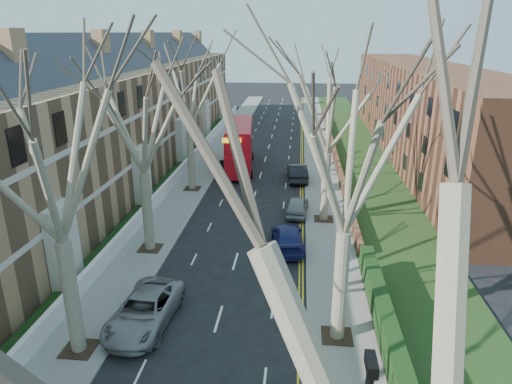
# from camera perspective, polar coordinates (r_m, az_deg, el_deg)

# --- Properties ---
(pavement_left) EXTENTS (3.00, 102.00, 0.12)m
(pavement_left) POSITION_cam_1_polar(r_m,az_deg,el_deg) (51.57, -5.53, 4.33)
(pavement_left) COLOR slate
(pavement_left) RESTS_ON ground
(pavement_right) EXTENTS (3.00, 102.00, 0.12)m
(pavement_right) POSITION_cam_1_polar(r_m,az_deg,el_deg) (50.71, 7.95, 3.97)
(pavement_right) COLOR slate
(pavement_right) RESTS_ON ground
(terrace_left) EXTENTS (9.70, 78.00, 13.60)m
(terrace_left) POSITION_cam_1_polar(r_m,az_deg,el_deg) (45.08, -17.39, 8.49)
(terrace_left) COLOR #9B734E
(terrace_left) RESTS_ON ground
(flats_right) EXTENTS (13.97, 54.00, 10.00)m
(flats_right) POSITION_cam_1_polar(r_m,az_deg,el_deg) (55.28, 20.15, 9.48)
(flats_right) COLOR brown
(flats_right) RESTS_ON ground
(front_wall_left) EXTENTS (0.30, 78.00, 1.00)m
(front_wall_left) POSITION_cam_1_polar(r_m,az_deg,el_deg) (44.29, -9.57, 2.37)
(front_wall_left) COLOR white
(front_wall_left) RESTS_ON ground
(grass_verge_right) EXTENTS (6.00, 102.00, 0.06)m
(grass_verge_right) POSITION_cam_1_polar(r_m,az_deg,el_deg) (51.09, 13.01, 3.87)
(grass_verge_right) COLOR #233B15
(grass_verge_right) RESTS_ON ground
(tree_left_mid) EXTENTS (10.50, 10.50, 14.71)m
(tree_left_mid) POSITION_cam_1_polar(r_m,az_deg,el_deg) (18.83, -24.66, 5.95)
(tree_left_mid) COLOR #756D54
(tree_left_mid) RESTS_ON ground
(tree_left_far) EXTENTS (10.15, 10.15, 14.22)m
(tree_left_far) POSITION_cam_1_polar(r_m,az_deg,el_deg) (27.83, -14.50, 10.25)
(tree_left_far) COLOR #756D54
(tree_left_far) RESTS_ON ground
(tree_left_dist) EXTENTS (10.50, 10.50, 14.71)m
(tree_left_dist) POSITION_cam_1_polar(r_m,az_deg,el_deg) (39.20, -8.61, 13.59)
(tree_left_dist) COLOR #756D54
(tree_left_dist) RESTS_ON ground
(tree_right_mid) EXTENTS (10.50, 10.50, 14.71)m
(tree_right_mid) POSITION_cam_1_polar(r_m,az_deg,el_deg) (18.39, 11.78, 7.02)
(tree_right_mid) COLOR #756D54
(tree_right_mid) RESTS_ON ground
(tree_right_far) EXTENTS (10.15, 10.15, 14.22)m
(tree_right_far) POSITION_cam_1_polar(r_m,az_deg,el_deg) (32.20, 9.25, 11.77)
(tree_right_far) COLOR #756D54
(tree_right_far) RESTS_ON ground
(double_decker_bus) EXTENTS (3.47, 11.03, 4.54)m
(double_decker_bus) POSITION_cam_1_polar(r_m,az_deg,el_deg) (46.95, -2.06, 5.64)
(double_decker_bus) COLOR #B70D16
(double_decker_bus) RESTS_ON ground
(car_left_far) EXTENTS (2.95, 5.69, 1.53)m
(car_left_far) POSITION_cam_1_polar(r_m,az_deg,el_deg) (23.18, -13.75, -14.17)
(car_left_far) COLOR gray
(car_left_far) RESTS_ON ground
(car_right_near) EXTENTS (2.49, 5.09, 1.42)m
(car_right_near) POSITION_cam_1_polar(r_m,az_deg,el_deg) (29.90, 3.97, -5.71)
(car_right_near) COLOR navy
(car_right_near) RESTS_ON ground
(car_right_mid) EXTENTS (1.91, 4.16, 1.38)m
(car_right_mid) POSITION_cam_1_polar(r_m,az_deg,el_deg) (35.37, 5.17, -1.71)
(car_right_mid) COLOR gray
(car_right_mid) RESTS_ON ground
(car_right_far) EXTENTS (2.14, 4.95, 1.59)m
(car_right_far) POSITION_cam_1_polar(r_m,az_deg,el_deg) (43.48, 5.18, 2.48)
(car_right_far) COLOR black
(car_right_far) RESTS_ON ground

